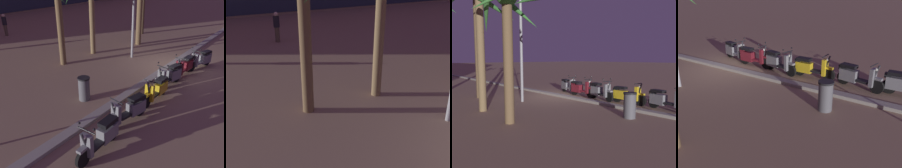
{
  "view_description": "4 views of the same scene",
  "coord_description": "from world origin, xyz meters",
  "views": [
    {
      "loc": [
        -11.59,
        -4.74,
        4.66
      ],
      "look_at": [
        -5.18,
        0.12,
        0.84
      ],
      "focal_mm": 38.63,
      "sensor_mm": 36.0,
      "label": 1
    },
    {
      "loc": [
        -6.05,
        -2.02,
        4.01
      ],
      "look_at": [
        -2.81,
        3.96,
        1.08
      ],
      "focal_mm": 44.81,
      "sensor_mm": 36.0,
      "label": 2
    },
    {
      "loc": [
        -10.43,
        8.51,
        2.19
      ],
      "look_at": [
        -3.63,
        2.69,
        1.2
      ],
      "focal_mm": 37.84,
      "sensor_mm": 36.0,
      "label": 3
    },
    {
      "loc": [
        -8.37,
        7.5,
        3.65
      ],
      "look_at": [
        -4.87,
        2.08,
        1.02
      ],
      "focal_mm": 39.96,
      "sensor_mm": 36.0,
      "label": 4
    }
  ],
  "objects": [
    {
      "name": "scooter_grey_last_in_row",
      "position": [
        0.67,
        -1.32,
        0.45
      ],
      "size": [
        1.81,
        0.76,
        1.17
      ],
      "color": "black",
      "rests_on": "ground"
    },
    {
      "name": "scooter_yellow_mid_rear",
      "position": [
        -3.84,
        -1.08,
        0.44
      ],
      "size": [
        1.84,
        0.56,
        1.04
      ],
      "color": "black",
      "rests_on": "ground"
    },
    {
      "name": "litter_bin",
      "position": [
        -5.57,
        1.18,
        0.48
      ],
      "size": [
        0.48,
        0.48,
        0.95
      ],
      "color": "#56565B",
      "rests_on": "ground"
    },
    {
      "name": "scooter_grey_far_back",
      "position": [
        -5.74,
        -1.07,
        0.45
      ],
      "size": [
        1.85,
        0.66,
        1.04
      ],
      "color": "black",
      "rests_on": "ground"
    },
    {
      "name": "scooter_maroon_lead_nearest",
      "position": [
        -0.8,
        -0.99,
        0.45
      ],
      "size": [
        1.85,
        0.56,
        1.17
      ],
      "color": "black",
      "rests_on": "ground"
    },
    {
      "name": "ground_plane",
      "position": [
        0.0,
        0.0,
        0.0
      ],
      "size": [
        200.0,
        200.0,
        0.0
      ],
      "primitive_type": "plane",
      "color": "#93755B"
    },
    {
      "name": "scooter_grey_second_in_line",
      "position": [
        -2.31,
        -0.92,
        0.46
      ],
      "size": [
        1.79,
        0.69,
        1.17
      ],
      "color": "black",
      "rests_on": "ground"
    },
    {
      "name": "curb_strip",
      "position": [
        0.0,
        0.01,
        0.06
      ],
      "size": [
        60.0,
        0.36,
        0.12
      ],
      "primitive_type": "cube",
      "color": "gray",
      "rests_on": "ground"
    }
  ]
}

